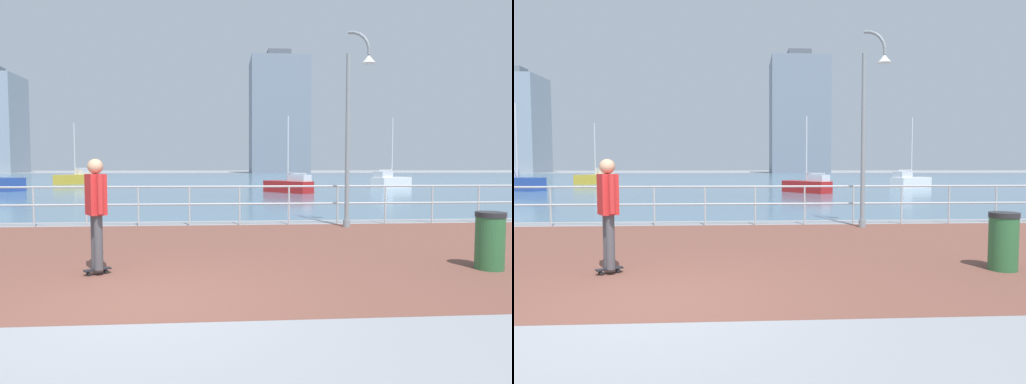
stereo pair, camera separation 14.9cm
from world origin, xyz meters
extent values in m
plane|color=gray|center=(0.00, 40.00, 0.00)|extent=(220.00, 220.00, 0.00)
cube|color=brown|center=(0.00, 3.12, 0.00)|extent=(28.00, 7.62, 0.01)
cube|color=slate|center=(0.00, 51.93, 0.00)|extent=(180.00, 88.00, 0.00)
cylinder|color=#B2BCC1|center=(-4.20, 6.93, 0.54)|extent=(0.05, 0.05, 1.09)
cylinder|color=#B2BCC1|center=(-2.80, 6.93, 0.54)|extent=(0.05, 0.05, 1.09)
cylinder|color=#B2BCC1|center=(-1.40, 6.93, 0.54)|extent=(0.05, 0.05, 1.09)
cylinder|color=#B2BCC1|center=(0.00, 6.93, 0.54)|extent=(0.05, 0.05, 1.09)
cylinder|color=#B2BCC1|center=(1.40, 6.93, 0.54)|extent=(0.05, 0.05, 1.09)
cylinder|color=#B2BCC1|center=(2.80, 6.93, 0.54)|extent=(0.05, 0.05, 1.09)
cylinder|color=#B2BCC1|center=(4.20, 6.93, 0.54)|extent=(0.05, 0.05, 1.09)
cylinder|color=#B2BCC1|center=(5.60, 6.93, 0.54)|extent=(0.05, 0.05, 1.09)
cylinder|color=#B2BCC1|center=(7.00, 6.93, 0.54)|extent=(0.05, 0.05, 1.09)
cylinder|color=#B2BCC1|center=(8.40, 6.93, 0.54)|extent=(0.05, 0.05, 1.09)
cylinder|color=#B2BCC1|center=(0.00, 6.93, 1.09)|extent=(25.20, 0.06, 0.06)
cylinder|color=#B2BCC1|center=(0.00, 6.93, 0.60)|extent=(25.20, 0.06, 0.06)
cylinder|color=gray|center=(4.30, 6.33, 0.10)|extent=(0.19, 0.19, 0.20)
cylinder|color=gray|center=(4.30, 6.33, 2.33)|extent=(0.12, 0.12, 4.66)
cylinder|color=gray|center=(4.36, 6.28, 5.20)|extent=(0.20, 0.17, 0.11)
cylinder|color=gray|center=(4.49, 6.20, 5.15)|extent=(0.21, 0.18, 0.15)
cylinder|color=gray|center=(4.59, 6.12, 5.07)|extent=(0.20, 0.17, 0.18)
cylinder|color=gray|center=(4.68, 6.07, 4.95)|extent=(0.18, 0.16, 0.19)
cylinder|color=gray|center=(4.73, 6.03, 4.81)|extent=(0.15, 0.14, 0.19)
cylinder|color=gray|center=(4.75, 6.02, 4.65)|extent=(0.12, 0.12, 0.17)
cone|color=silver|center=(4.75, 6.02, 4.45)|extent=(0.36, 0.36, 0.22)
cylinder|color=black|center=(-1.07, 1.39, 0.03)|extent=(0.07, 0.06, 0.06)
cylinder|color=black|center=(-1.11, 1.45, 0.03)|extent=(0.07, 0.06, 0.06)
cylinder|color=black|center=(-0.85, 1.52, 0.03)|extent=(0.07, 0.06, 0.06)
cylinder|color=black|center=(-0.89, 1.59, 0.03)|extent=(0.07, 0.06, 0.06)
cube|color=black|center=(-0.98, 1.49, 0.08)|extent=(0.40, 0.30, 0.02)
cylinder|color=#4C4C51|center=(-0.94, 1.42, 0.51)|extent=(0.18, 0.18, 0.83)
cylinder|color=#4C4C51|center=(-1.02, 1.56, 0.51)|extent=(0.18, 0.18, 0.83)
cube|color=red|center=(-0.98, 1.49, 1.23)|extent=(0.38, 0.42, 0.62)
cylinder|color=red|center=(-0.86, 1.29, 1.25)|extent=(0.12, 0.12, 0.59)
cylinder|color=red|center=(-1.10, 1.68, 1.25)|extent=(0.12, 0.12, 0.59)
sphere|color=tan|center=(-0.98, 1.49, 1.66)|extent=(0.23, 0.23, 0.23)
cylinder|color=#2D6638|center=(5.23, 1.38, 0.42)|extent=(0.44, 0.44, 0.85)
cylinder|color=#262628|center=(5.23, 1.38, 0.89)|extent=(0.46, 0.46, 0.08)
cube|color=white|center=(13.63, 26.85, 0.40)|extent=(3.71, 3.13, 0.80)
cube|color=silver|center=(12.72, 26.19, 1.02)|extent=(1.57, 1.45, 0.45)
cylinder|color=silver|center=(13.63, 26.85, 3.03)|extent=(0.09, 0.09, 4.45)
cylinder|color=silver|center=(12.96, 26.36, 1.34)|extent=(1.40, 1.04, 0.07)
cube|color=#B21E1E|center=(4.94, 21.65, 0.36)|extent=(2.91, 3.30, 0.72)
cube|color=silver|center=(5.57, 20.86, 0.92)|extent=(1.33, 1.41, 0.40)
cylinder|color=silver|center=(4.94, 21.65, 2.73)|extent=(0.08, 0.08, 4.02)
cylinder|color=silver|center=(5.40, 21.07, 1.21)|extent=(0.99, 1.23, 0.06)
cube|color=gold|center=(-12.73, 36.08, 0.43)|extent=(2.88, 4.13, 0.86)
cube|color=silver|center=(-12.20, 37.16, 1.09)|extent=(1.42, 1.67, 0.48)
cylinder|color=silver|center=(-12.73, 36.08, 3.24)|extent=(0.10, 0.10, 4.76)
cylinder|color=silver|center=(-12.34, 36.87, 1.43)|extent=(0.87, 1.65, 0.08)
cube|color=slate|center=(13.78, 97.08, 13.12)|extent=(13.18, 11.84, 26.24)
cube|color=#4E5560|center=(13.78, 97.08, 27.24)|extent=(5.27, 4.74, 2.00)
camera|label=1|loc=(0.96, -5.29, 1.67)|focal=30.64mm
camera|label=2|loc=(1.11, -5.30, 1.67)|focal=30.64mm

